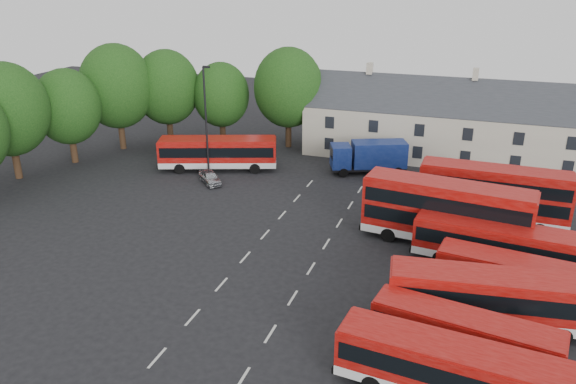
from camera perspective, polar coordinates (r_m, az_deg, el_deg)
name	(u,v)px	position (r m, az deg, el deg)	size (l,w,h in m)	color
ground	(234,270)	(39.48, -5.53, -7.92)	(140.00, 140.00, 0.00)	black
lane_markings	(277,263)	(40.24, -1.08, -7.20)	(5.15, 33.80, 0.01)	beige
treeline	(128,98)	(62.96, -15.90, 9.15)	(29.92, 32.59, 12.01)	black
terrace_houses	(469,127)	(63.01, 17.93, 6.29)	(35.70, 7.13, 10.06)	beige
bus_row_a	(452,368)	(28.92, 16.28, -16.74)	(11.13, 3.60, 3.09)	silver
bus_row_b	(464,333)	(31.76, 17.49, -13.52)	(9.93, 3.75, 2.74)	silver
bus_row_c	(492,295)	(34.87, 20.01, -9.79)	(11.97, 4.22, 3.31)	silver
bus_row_d	(523,278)	(37.83, 22.79, -8.03)	(10.59, 3.78, 2.93)	silver
bus_row_e	(500,243)	(41.33, 20.70, -4.86)	(11.68, 3.86, 3.24)	silver
bus_dd_south	(446,210)	(43.13, 15.79, -1.81)	(12.44, 4.20, 5.00)	silver
bus_dd_north	(494,192)	(48.23, 20.15, 0.01)	(11.73, 3.02, 4.78)	silver
bus_north	(218,151)	(58.39, -7.14, 4.16)	(12.21, 6.60, 3.39)	silver
box_truck	(369,156)	(57.61, 8.28, 3.67)	(7.90, 5.11, 3.31)	black
silver_car	(210,177)	(55.15, -7.94, 1.49)	(1.45, 3.60, 1.23)	#ACAEB3
lamppost	(206,118)	(56.01, -8.32, 7.40)	(0.75, 0.29, 10.97)	black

